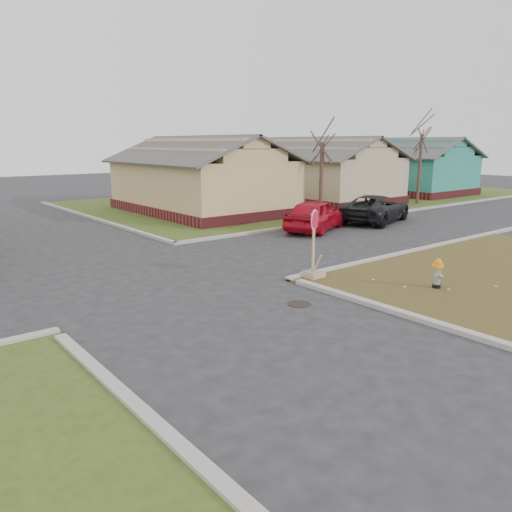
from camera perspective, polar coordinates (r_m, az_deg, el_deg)
ground at (r=12.51m, az=-4.04°, el=-6.94°), size 120.00×120.00×0.00m
verge_far_right at (r=40.09m, az=7.32°, el=6.71°), size 37.00×19.00×0.05m
curbs at (r=16.70m, az=-13.86°, el=-2.21°), size 80.00×40.00×0.12m
manhole at (r=13.46m, az=4.94°, el=-5.49°), size 0.64×0.64×0.01m
side_house_yellow at (r=31.13m, az=-6.29°, el=9.00°), size 7.60×11.60×4.70m
side_house_tan at (r=37.44m, az=6.92°, el=9.62°), size 7.60×11.60×4.70m
side_house_teal at (r=45.11m, az=16.00°, el=9.76°), size 7.60×11.60×4.70m
tree_mid_right at (r=28.77m, az=7.46°, el=8.59°), size 0.22×0.22×4.20m
tree_far_right at (r=36.76m, az=18.18°, el=9.41°), size 0.22×0.22×4.76m
fire_hydrant at (r=15.54m, az=20.03°, el=-1.71°), size 0.33×0.33×0.88m
stop_sign at (r=15.90m, az=6.54°, el=-0.74°), size 0.62×0.60×2.17m
red_sedan at (r=24.62m, az=6.78°, el=4.68°), size 4.89×3.52×1.55m
dark_pickup at (r=27.96m, az=13.50°, el=5.31°), size 5.77×3.91×1.47m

